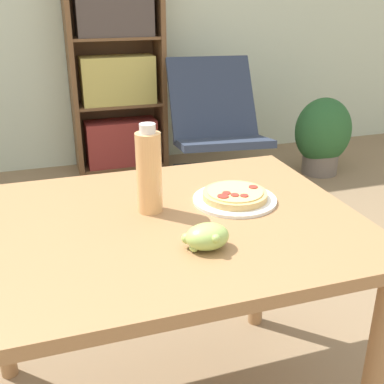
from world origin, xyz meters
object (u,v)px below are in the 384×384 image
drink_bottle (149,171)px  grape_bunch (207,237)px  lounge_chair_far (217,147)px  bookshelf (117,77)px  pizza_on_plate (235,197)px  potted_plant_floor (323,135)px

drink_bottle → grape_bunch: bearing=-72.5°
lounge_chair_far → bookshelf: (-0.58, 0.61, 0.43)m
pizza_on_plate → lounge_chair_far: (0.65, 1.85, -0.46)m
drink_bottle → lounge_chair_far: drink_bottle is taller
pizza_on_plate → drink_bottle: bearing=176.9°
bookshelf → drink_bottle: bearing=-97.5°
grape_bunch → drink_bottle: bearing=107.5°
grape_bunch → drink_bottle: drink_bottle is taller
grape_bunch → bookshelf: bookshelf is taller
drink_bottle → lounge_chair_far: size_ratio=0.29×
potted_plant_floor → bookshelf: bearing=156.7°
pizza_on_plate → grape_bunch: size_ratio=2.18×
pizza_on_plate → bookshelf: 2.46m
grape_bunch → bookshelf: 2.72m
lounge_chair_far → potted_plant_floor: 0.86m
drink_bottle → potted_plant_floor: bearing=45.9°
potted_plant_floor → grape_bunch: bearing=-129.0°
pizza_on_plate → potted_plant_floor: pizza_on_plate is taller
grape_bunch → drink_bottle: size_ratio=0.45×
drink_bottle → potted_plant_floor: 2.60m
pizza_on_plate → grape_bunch: bearing=-126.0°
grape_bunch → drink_bottle: (-0.08, 0.26, 0.09)m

